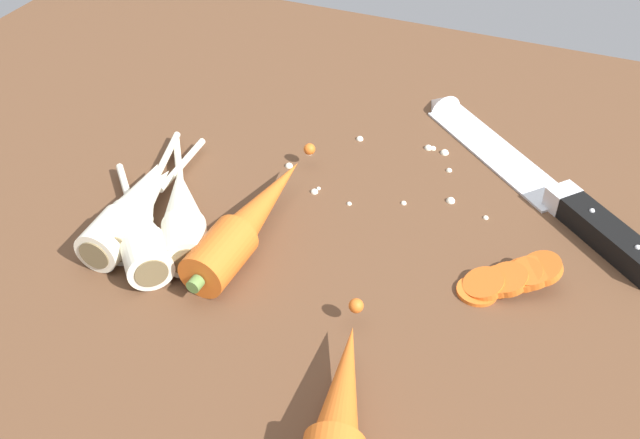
{
  "coord_description": "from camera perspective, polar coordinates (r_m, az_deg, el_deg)",
  "views": [
    {
      "loc": [
        20.02,
        -49.64,
        43.89
      ],
      "look_at": [
        0.0,
        -2.0,
        1.5
      ],
      "focal_mm": 41.22,
      "sensor_mm": 36.0,
      "label": 1
    }
  ],
  "objects": [
    {
      "name": "parsnip_mid_left",
      "position": [
        0.67,
        -13.86,
        -0.91
      ],
      "size": [
        13.91,
        14.42,
        4.0
      ],
      "color": "silver",
      "rests_on": "ground_plane"
    },
    {
      "name": "parsnip_front",
      "position": [
        0.69,
        -14.23,
        0.7
      ],
      "size": [
        4.62,
        20.36,
        4.0
      ],
      "color": "silver",
      "rests_on": "ground_plane"
    },
    {
      "name": "carrot_slice_stack",
      "position": [
        0.64,
        14.45,
        -4.48
      ],
      "size": [
        8.14,
        6.51,
        3.55
      ],
      "color": "#D6601E",
      "rests_on": "ground_plane"
    },
    {
      "name": "whole_carrot",
      "position": [
        0.66,
        -5.53,
        -0.08
      ],
      "size": [
        4.74,
        22.65,
        4.2
      ],
      "color": "#D6601E",
      "rests_on": "ground_plane"
    },
    {
      "name": "parsnip_mid_right",
      "position": [
        0.7,
        -13.96,
        1.19
      ],
      "size": [
        7.7,
        19.49,
        4.0
      ],
      "color": "silver",
      "rests_on": "ground_plane"
    },
    {
      "name": "whole_carrot_second",
      "position": [
        0.51,
        1.45,
        -15.19
      ],
      "size": [
        7.74,
        18.92,
        4.2
      ],
      "color": "#D6601E",
      "rests_on": "ground_plane"
    },
    {
      "name": "parsnip_back",
      "position": [
        0.68,
        -10.62,
        0.54
      ],
      "size": [
        13.66,
        18.52,
        4.0
      ],
      "color": "silver",
      "rests_on": "ground_plane"
    },
    {
      "name": "ground_plane",
      "position": [
        0.71,
        0.63,
        -1.25
      ],
      "size": [
        120.0,
        90.0,
        4.0
      ],
      "primitive_type": "cube",
      "color": "brown"
    },
    {
      "name": "mince_crumbs",
      "position": [
        0.76,
        5.58,
        4.2
      ],
      "size": [
        21.35,
        12.96,
        0.88
      ],
      "color": "silver",
      "rests_on": "ground_plane"
    },
    {
      "name": "chefs_knife",
      "position": [
        0.77,
        15.49,
        3.7
      ],
      "size": [
        28.38,
        25.35,
        4.18
      ],
      "color": "silver",
      "rests_on": "ground_plane"
    }
  ]
}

